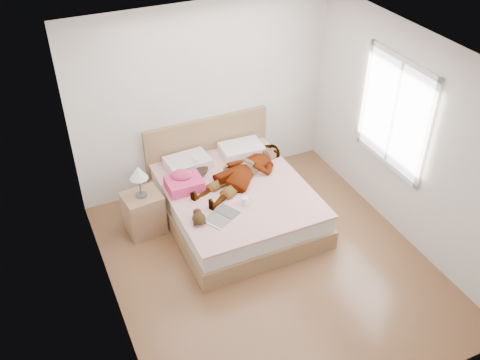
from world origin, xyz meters
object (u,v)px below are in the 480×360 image
(woman, at_px, (242,170))
(bed, at_px, (234,199))
(magazine, at_px, (223,216))
(towel, at_px, (184,182))
(coffee_mug, at_px, (245,201))
(phone, at_px, (195,158))
(nightstand, at_px, (143,210))
(plush_toy, at_px, (199,217))

(woman, relative_size, bed, 0.77)
(woman, relative_size, magazine, 3.12)
(towel, bearing_deg, coffee_mug, -47.79)
(woman, relative_size, coffee_mug, 11.48)
(woman, bearing_deg, coffee_mug, -48.04)
(woman, bearing_deg, bed, -82.83)
(woman, relative_size, phone, 15.71)
(woman, xyz_separation_m, phone, (-0.50, 0.40, 0.08))
(nightstand, bearing_deg, phone, 20.36)
(plush_toy, bearing_deg, magazine, -4.84)
(phone, distance_m, nightstand, 0.97)
(bed, xyz_separation_m, coffee_mug, (-0.04, -0.44, 0.29))
(plush_toy, relative_size, nightstand, 0.26)
(plush_toy, bearing_deg, woman, 36.51)
(coffee_mug, bearing_deg, towel, 132.21)
(bed, bearing_deg, plush_toy, -142.92)
(coffee_mug, xyz_separation_m, plush_toy, (-0.64, -0.08, 0.02))
(woman, xyz_separation_m, towel, (-0.78, 0.08, -0.01))
(towel, height_order, magazine, towel)
(magazine, distance_m, coffee_mug, 0.37)
(bed, xyz_separation_m, towel, (-0.61, 0.19, 0.33))
(coffee_mug, distance_m, plush_toy, 0.64)
(phone, distance_m, coffee_mug, 1.00)
(phone, bearing_deg, nightstand, 173.37)
(phone, distance_m, towel, 0.44)
(bed, xyz_separation_m, nightstand, (-1.16, 0.21, 0.05))
(towel, xyz_separation_m, nightstand, (-0.55, 0.01, -0.28))
(woman, height_order, coffee_mug, woman)
(coffee_mug, height_order, plush_toy, plush_toy)
(woman, xyz_separation_m, bed, (-0.17, -0.12, -0.34))
(bed, height_order, plush_toy, bed)
(bed, relative_size, nightstand, 2.12)
(woman, height_order, plush_toy, woman)
(woman, bearing_deg, towel, -122.65)
(woman, distance_m, magazine, 0.87)
(plush_toy, bearing_deg, phone, 71.16)
(coffee_mug, distance_m, nightstand, 1.31)
(magazine, bearing_deg, bed, 54.17)
(phone, relative_size, nightstand, 0.10)
(woman, height_order, nightstand, nightstand)
(bed, bearing_deg, coffee_mug, -95.46)
(nightstand, bearing_deg, bed, -10.02)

